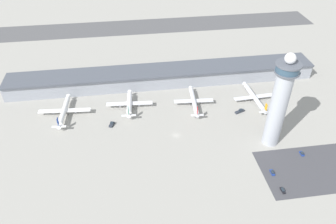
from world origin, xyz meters
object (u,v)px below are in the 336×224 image
object	(u,v)px
airplane_gate_alpha	(64,111)
car_maroon_suv	(302,154)
car_silver_sedan	(272,172)
airplane_gate_charlie	(194,101)
service_truck_catering	(112,124)
control_tower	(279,102)
car_navy_sedan	(283,190)
service_truck_fuel	(240,111)
airplane_gate_delta	(254,97)
airplane_gate_bravo	(129,103)

from	to	relation	value
airplane_gate_alpha	car_maroon_suv	xyz separation A→B (m)	(159.65, -65.46, -3.78)
airplane_gate_alpha	car_maroon_suv	bearing A→B (deg)	-22.30
car_silver_sedan	car_maroon_suv	xyz separation A→B (m)	(25.88, 13.02, 0.02)
airplane_gate_alpha	airplane_gate_charlie	xyz separation A→B (m)	(99.84, -1.45, 0.01)
service_truck_catering	car_silver_sedan	distance (m)	115.95
control_tower	car_navy_sedan	world-z (taller)	control_tower
service_truck_fuel	airplane_gate_delta	bearing A→B (deg)	39.27
airplane_gate_bravo	service_truck_catering	size ratio (longest dim) A/B	5.94
control_tower	car_silver_sedan	bearing A→B (deg)	-108.69
car_silver_sedan	service_truck_catering	bearing A→B (deg)	148.08
airplane_gate_bravo	service_truck_catering	distance (m)	24.30
service_truck_catering	car_maroon_suv	distance (m)	133.35
airplane_gate_alpha	airplane_gate_bravo	size ratio (longest dim) A/B	1.12
control_tower	airplane_gate_delta	distance (m)	57.04
airplane_gate_charlie	car_silver_sedan	bearing A→B (deg)	-66.23
airplane_gate_alpha	airplane_gate_charlie	world-z (taller)	airplane_gate_alpha
airplane_gate_bravo	car_silver_sedan	size ratio (longest dim) A/B	7.51
service_truck_catering	car_maroon_suv	bearing A→B (deg)	-21.23
airplane_gate_delta	car_maroon_suv	distance (m)	64.08
service_truck_catering	service_truck_fuel	xyz separation A→B (m)	(98.17, 1.97, -0.06)
service_truck_fuel	service_truck_catering	bearing A→B (deg)	-178.85
car_silver_sedan	control_tower	bearing A→B (deg)	71.31
airplane_gate_delta	car_navy_sedan	bearing A→B (deg)	-99.41
airplane_gate_charlie	car_maroon_suv	distance (m)	87.69
airplane_gate_alpha	car_silver_sedan	distance (m)	155.13
airplane_gate_bravo	car_silver_sedan	distance (m)	116.87
control_tower	airplane_gate_bravo	world-z (taller)	control_tower
airplane_gate_alpha	car_navy_sedan	world-z (taller)	airplane_gate_alpha
airplane_gate_bravo	service_truck_catering	xyz separation A→B (m)	(-14.07, -19.50, -3.51)
control_tower	car_navy_sedan	bearing A→B (deg)	-101.92
service_truck_catering	service_truck_fuel	bearing A→B (deg)	1.15
airplane_gate_delta	car_navy_sedan	xyz separation A→B (m)	(-14.97, -90.32, -3.22)
control_tower	airplane_gate_alpha	distance (m)	154.66
airplane_gate_bravo	service_truck_fuel	bearing A→B (deg)	-11.77
airplane_gate_bravo	car_maroon_suv	world-z (taller)	airplane_gate_bravo
airplane_gate_alpha	airplane_gate_charlie	size ratio (longest dim) A/B	1.03
service_truck_fuel	car_navy_sedan	distance (m)	77.43
service_truck_fuel	car_navy_sedan	world-z (taller)	service_truck_fuel
control_tower	car_silver_sedan	size ratio (longest dim) A/B	14.06
car_navy_sedan	airplane_gate_bravo	bearing A→B (deg)	131.80
airplane_gate_delta	car_navy_sedan	distance (m)	91.61
airplane_gate_bravo	car_maroon_suv	distance (m)	129.46
airplane_gate_charlie	service_truck_fuel	bearing A→B (deg)	-22.21
airplane_gate_bravo	service_truck_fuel	size ratio (longest dim) A/B	4.35
airplane_gate_bravo	service_truck_catering	bearing A→B (deg)	-125.81
airplane_gate_bravo	airplane_gate_delta	world-z (taller)	airplane_gate_bravo
service_truck_catering	car_silver_sedan	world-z (taller)	service_truck_catering
service_truck_fuel	car_maroon_suv	xyz separation A→B (m)	(26.13, -50.26, -0.26)
airplane_gate_bravo	airplane_gate_charlie	world-z (taller)	airplane_gate_bravo
control_tower	car_silver_sedan	world-z (taller)	control_tower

